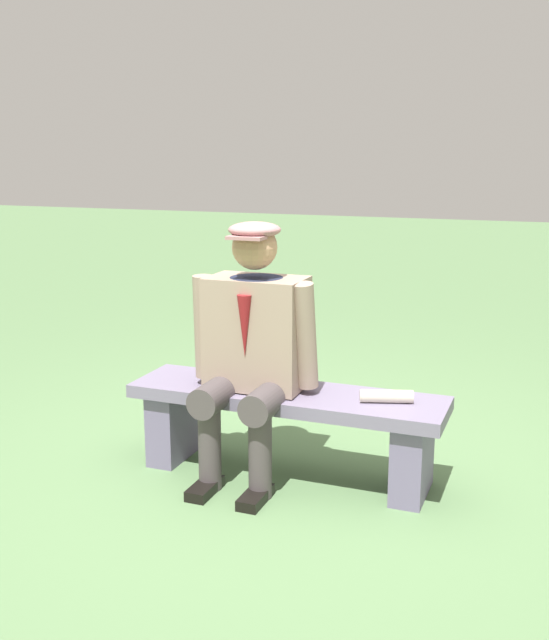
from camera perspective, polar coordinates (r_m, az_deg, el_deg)
name	(u,v)px	position (r m, az deg, el deg)	size (l,w,h in m)	color
ground_plane	(286,475)	(3.89, 0.87, -11.55)	(30.00, 30.00, 0.00)	#56784C
bench	(286,417)	(3.77, 0.89, -7.35)	(1.57, 0.41, 0.44)	slate
seated_man	(252,341)	(3.66, -1.67, -1.63)	(0.65, 0.60, 1.26)	gray
rolled_magazine	(387,396)	(3.59, 8.43, -5.67)	(0.06, 0.06, 0.25)	beige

